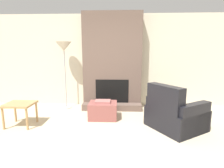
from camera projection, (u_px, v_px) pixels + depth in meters
ground_plane at (106, 158)px, 2.58m from camera, size 24.00×24.00×0.00m
wall_back at (113, 61)px, 5.06m from camera, size 7.16×0.06×2.60m
fireplace at (112, 63)px, 4.84m from camera, size 1.60×0.65×2.60m
ottoman at (103, 110)px, 4.10m from camera, size 0.65×0.49×0.44m
armchair at (173, 115)px, 3.53m from camera, size 1.25×1.27×0.92m
side_table at (20, 107)px, 3.66m from camera, size 0.57×0.50×0.49m
floor_lamp_left at (64, 49)px, 4.65m from camera, size 0.40×0.40×1.82m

